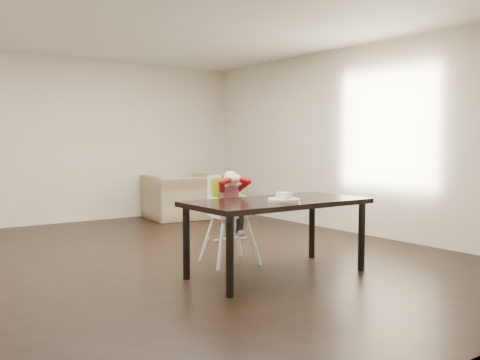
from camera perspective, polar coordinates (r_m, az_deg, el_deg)
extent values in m
plane|color=black|center=(6.12, -6.97, -8.42)|extent=(7.00, 7.00, 0.00)
cube|color=beige|center=(9.21, -17.53, 4.04)|extent=(6.00, 0.02, 2.70)
cube|color=beige|center=(3.34, 22.90, 4.32)|extent=(6.00, 0.02, 2.70)
cube|color=beige|center=(7.86, 12.58, 4.17)|extent=(0.02, 7.00, 2.70)
cube|color=white|center=(6.14, -7.19, 17.03)|extent=(6.00, 7.00, 0.02)
cube|color=black|center=(5.29, 3.97, -2.39)|extent=(1.80, 0.90, 0.05)
cylinder|color=black|center=(4.58, -1.09, -8.15)|extent=(0.07, 0.07, 0.70)
cylinder|color=black|center=(5.65, 12.84, -5.92)|extent=(0.07, 0.07, 0.70)
cylinder|color=black|center=(5.19, -5.74, -6.71)|extent=(0.07, 0.07, 0.70)
cylinder|color=black|center=(6.16, 7.68, -5.04)|extent=(0.07, 0.07, 0.70)
cylinder|color=white|center=(5.61, -2.05, -6.74)|extent=(0.04, 0.04, 0.54)
cylinder|color=white|center=(5.77, 1.44, -6.43)|extent=(0.04, 0.04, 0.54)
cylinder|color=white|center=(5.96, -3.55, -6.11)|extent=(0.04, 0.04, 0.54)
cylinder|color=white|center=(6.11, -0.21, -5.85)|extent=(0.04, 0.04, 0.54)
cube|color=white|center=(5.82, -1.10, -3.68)|extent=(0.43, 0.40, 0.05)
cube|color=#94C319|center=(5.81, -1.10, -3.36)|extent=(0.35, 0.33, 0.03)
cube|color=white|center=(5.93, -1.70, -1.40)|extent=(0.39, 0.11, 0.40)
cube|color=#94C319|center=(5.90, -1.59, -1.52)|extent=(0.32, 0.07, 0.36)
cube|color=black|center=(5.81, -1.85, -1.61)|extent=(0.06, 0.17, 0.02)
cube|color=black|center=(5.86, -0.74, -1.56)|extent=(0.06, 0.17, 0.02)
cylinder|color=#B21424|center=(5.80, -1.10, -1.95)|extent=(0.25, 0.25, 0.26)
sphere|color=beige|center=(5.76, -1.02, 0.11)|extent=(0.20, 0.20, 0.17)
ellipsoid|color=brown|center=(5.78, -1.12, 0.31)|extent=(0.20, 0.19, 0.13)
sphere|color=beige|center=(5.67, -0.94, 0.09)|extent=(0.09, 0.09, 0.08)
sphere|color=beige|center=(5.69, -0.33, 0.11)|extent=(0.09, 0.09, 0.08)
cylinder|color=white|center=(5.13, 4.69, -2.19)|extent=(0.31, 0.31, 0.02)
torus|color=white|center=(5.13, 4.69, -2.04)|extent=(0.31, 0.31, 0.02)
imported|color=#998461|center=(9.27, -6.20, -1.00)|extent=(1.22, 0.84, 1.02)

